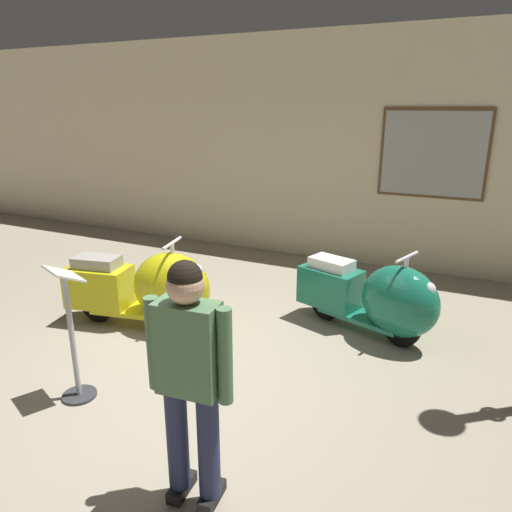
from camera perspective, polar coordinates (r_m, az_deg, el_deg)
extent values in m
plane|color=gray|center=(4.47, -8.93, -13.78)|extent=(60.00, 60.00, 0.00)
cube|color=beige|center=(7.41, 8.19, 12.52)|extent=(18.00, 0.20, 3.34)
cube|color=brown|center=(6.98, 20.46, 11.41)|extent=(1.40, 0.03, 1.20)
cube|color=#9E9E9E|center=(6.96, 20.44, 11.40)|extent=(1.32, 0.01, 1.12)
cylinder|color=black|center=(5.17, -9.39, -6.72)|extent=(0.41, 0.16, 0.40)
cylinder|color=silver|center=(5.17, -9.39, -6.72)|extent=(0.20, 0.13, 0.18)
cylinder|color=black|center=(5.59, -18.40, -5.50)|extent=(0.41, 0.16, 0.40)
cylinder|color=silver|center=(5.59, -18.40, -5.50)|extent=(0.20, 0.13, 0.18)
cube|color=gold|center=(5.37, -14.06, -6.30)|extent=(1.00, 0.54, 0.05)
ellipsoid|color=gold|center=(5.08, -10.07, -3.73)|extent=(0.93, 0.68, 0.76)
cube|color=gold|center=(5.49, -18.26, -3.44)|extent=(0.74, 0.53, 0.44)
cube|color=gray|center=(5.40, -18.55, -0.68)|extent=(0.53, 0.37, 0.12)
sphere|color=silver|center=(4.91, -7.20, -1.78)|extent=(0.15, 0.15, 0.15)
cylinder|color=silver|center=(4.96, -9.97, -0.01)|extent=(0.04, 0.04, 0.28)
cylinder|color=silver|center=(4.92, -10.05, 1.54)|extent=(0.12, 0.44, 0.03)
cube|color=silver|center=(5.32, -8.95, -3.27)|extent=(0.66, 0.15, 0.02)
cylinder|color=black|center=(5.01, 17.06, -8.24)|extent=(0.39, 0.19, 0.38)
cylinder|color=silver|center=(5.01, 17.06, -8.24)|extent=(0.19, 0.14, 0.17)
cylinder|color=black|center=(5.42, 8.48, -5.60)|extent=(0.39, 0.19, 0.38)
cylinder|color=silver|center=(5.42, 8.48, -5.60)|extent=(0.19, 0.14, 0.17)
cube|color=#196B51|center=(5.21, 12.58, -7.08)|extent=(0.97, 0.60, 0.05)
ellipsoid|color=#196B51|center=(4.92, 16.85, -5.23)|extent=(0.92, 0.72, 0.73)
cube|color=#196B51|center=(5.32, 8.91, -3.63)|extent=(0.73, 0.56, 0.42)
cube|color=silver|center=(5.23, 9.05, -0.90)|extent=(0.52, 0.39, 0.11)
sphere|color=silver|center=(4.75, 19.94, -3.79)|extent=(0.14, 0.14, 0.14)
cylinder|color=silver|center=(4.79, 17.50, -1.64)|extent=(0.04, 0.04, 0.27)
cylinder|color=silver|center=(4.75, 17.65, -0.11)|extent=(0.16, 0.41, 0.03)
cube|color=black|center=(3.26, -5.32, -26.70)|extent=(0.12, 0.25, 0.07)
cylinder|color=#23284C|center=(2.97, -5.72, -21.12)|extent=(0.13, 0.13, 0.77)
cube|color=black|center=(3.33, -8.87, -25.68)|extent=(0.12, 0.25, 0.07)
cylinder|color=#23284C|center=(3.05, -9.44, -20.13)|extent=(0.13, 0.13, 0.77)
cube|color=#4C724C|center=(2.69, -8.12, -10.88)|extent=(0.37, 0.22, 0.54)
cylinder|color=#4C724C|center=(2.61, -3.74, -11.93)|extent=(0.08, 0.08, 0.56)
cylinder|color=#4C724C|center=(2.79, -12.16, -10.19)|extent=(0.08, 0.08, 0.56)
sphere|color=tan|center=(2.53, -8.48, -3.54)|extent=(0.21, 0.21, 0.21)
sphere|color=black|center=(2.52, -8.52, -2.56)|extent=(0.19, 0.19, 0.19)
cylinder|color=#333338|center=(4.37, -20.40, -15.36)|extent=(0.28, 0.28, 0.02)
cylinder|color=#A5A5AD|center=(4.11, -21.19, -9.10)|extent=(0.04, 0.04, 1.04)
cube|color=silver|center=(3.91, -22.06, -1.98)|extent=(0.38, 0.33, 0.12)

